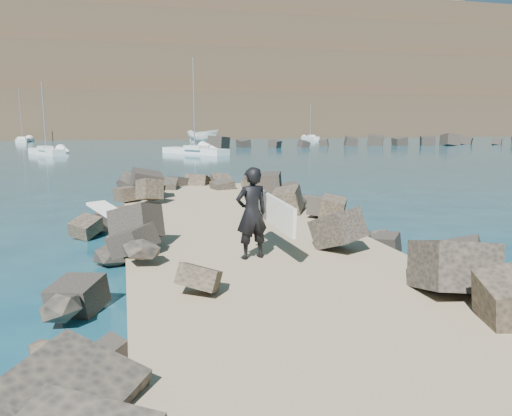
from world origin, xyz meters
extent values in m
plane|color=#0F384C|center=(0.00, 0.00, 0.00)|extent=(800.00, 800.00, 0.00)
cube|color=#8C7759|center=(0.00, -2.00, 0.30)|extent=(6.00, 26.00, 0.60)
cube|color=black|center=(-2.90, -1.50, 0.50)|extent=(2.60, 22.00, 1.00)
cube|color=black|center=(2.90, -1.50, 0.50)|extent=(2.60, 22.00, 1.00)
cube|color=black|center=(35.00, 55.00, 0.60)|extent=(52.00, 4.00, 1.20)
cube|color=#2D4919|center=(10.00, 160.00, 16.00)|extent=(360.00, 140.00, 32.00)
cube|color=white|center=(-3.18, 0.72, 1.04)|extent=(1.57, 2.08, 0.07)
imported|color=white|center=(10.07, 71.85, 1.14)|extent=(6.00, 5.47, 2.29)
imported|color=black|center=(-0.38, -2.05, 1.58)|extent=(0.79, 0.59, 1.96)
cube|color=silver|center=(0.07, -2.05, 1.63)|extent=(0.28, 2.43, 0.76)
cylinder|color=white|center=(103.37, 141.14, 35.75)|extent=(8.56, 8.56, 7.49)
cube|color=silver|center=(-19.92, 83.40, 0.25)|extent=(2.48, 7.86, 0.80)
cylinder|color=gray|center=(-19.92, 83.40, 4.85)|extent=(0.12, 0.12, 8.50)
cube|color=silver|center=(-19.92, 82.48, 0.75)|extent=(1.45, 2.28, 0.44)
cube|color=silver|center=(4.69, 43.00, 0.25)|extent=(6.61, 8.33, 0.80)
cylinder|color=gray|center=(4.69, 43.00, 5.44)|extent=(0.12, 0.12, 9.68)
cube|color=silver|center=(4.69, 42.13, 0.75)|extent=(2.56, 2.83, 0.44)
cube|color=silver|center=(33.31, 82.35, 0.25)|extent=(1.77, 5.80, 0.80)
cylinder|color=gray|center=(33.31, 82.35, 3.74)|extent=(0.12, 0.12, 6.28)
cube|color=silver|center=(33.31, 81.66, 0.75)|extent=(1.05, 1.68, 0.44)
cube|color=silver|center=(-10.97, 45.86, 0.25)|extent=(4.45, 6.30, 0.80)
cylinder|color=gray|center=(-10.97, 45.86, 4.15)|extent=(0.12, 0.12, 7.10)
cube|color=silver|center=(-10.97, 45.19, 0.75)|extent=(1.80, 2.08, 0.44)
cube|color=white|center=(0.00, 165.00, 33.75)|extent=(8.00, 6.00, 3.50)
cube|color=white|center=(35.00, 148.00, 34.00)|extent=(12.00, 7.00, 4.00)
cube|color=white|center=(70.00, 160.00, 33.50)|extent=(6.00, 6.00, 3.00)
cube|color=white|center=(90.00, 140.00, 34.50)|extent=(5.00, 5.00, 5.00)
camera|label=1|loc=(-2.95, -12.11, 3.48)|focal=35.00mm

